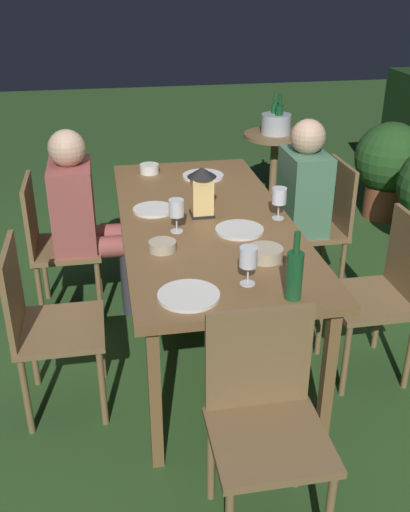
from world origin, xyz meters
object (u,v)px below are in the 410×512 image
Objects in this scene: person_in_green at (293,202)px; chair_side_left_b at (44,321)px; plate_a at (239,230)px; plate_c at (154,210)px; plate_b at (203,176)px; dining_table at (205,227)px; chair_side_right_b at (383,290)px; person_in_rust at (85,215)px; wine_glass_d at (279,197)px; chair_head_far at (265,416)px; bowl_olives at (162,246)px; bowl_salad at (265,253)px; wine_glass_a at (207,181)px; green_bottle_on_table at (294,274)px; ice_bucket at (276,122)px; plate_d at (189,296)px; wine_glass_c at (176,210)px; side_table at (274,157)px; chair_side_right_a at (321,222)px; wine_glass_b at (248,259)px; chair_side_left_a at (54,241)px; lantern_centerpiece at (202,189)px; potted_plant_by_hedge at (389,164)px; bowl_bread at (149,168)px.

person_in_green is 1.73m from chair_side_left_b.
plate_c is (-0.35, -0.40, 0.00)m from plate_a.
plate_b is (-1.10, 0.94, 0.28)m from chair_side_left_b.
plate_c is (-0.14, -0.26, 0.06)m from dining_table.
person_in_green is 1.32× the size of chair_side_left_b.
chair_side_right_b is 1.27m from plate_c.
plate_b is at bearing 170.89° from dining_table.
person_in_rust is 1.17m from wine_glass_d.
bowl_olives is (-0.88, -0.27, 0.30)m from chair_head_far.
bowl_salad is (0.32, 0.04, 0.02)m from plate_a.
green_bottle_on_table is at bearing 7.38° from wine_glass_a.
ice_bucket is at bearing 163.21° from chair_head_far.
person_in_green reaches higher than wine_glass_d.
plate_d is (1.25, 0.43, 0.13)m from person_in_rust.
wine_glass_c is 2.56m from side_table.
dining_table is 8.12× the size of plate_a.
green_bottle_on_table is (1.33, -0.64, 0.38)m from chair_side_right_a.
wine_glass_b reaches higher than plate_d.
chair_head_far is at bearing -46.45° from chair_side_right_b.
chair_head_far is 1.88m from chair_side_left_a.
person_in_rust is at bearing -130.02° from plate_a.
person_in_rust is 8.83× the size of bowl_olives.
chair_side_right_b is at bearing 12.36° from person_in_green.
wine_glass_a is (0.21, 0.69, 0.24)m from person_in_rust.
side_table is (-2.28, 0.86, -0.34)m from plate_a.
person_in_rust reaches higher than green_bottle_on_table.
wine_glass_d is 0.49× the size of ice_bucket.
person_in_rust reaches higher than plate_a.
bowl_olives is at bearing -0.86° from plate_c.
bowl_salad is 0.48× the size of ice_bucket.
chair_head_far is at bearing -16.79° from ice_bucket.
plate_d is at bearing -70.91° from chair_side_right_b.
chair_side_left_b is at bearing -81.13° from bowl_olives.
wine_glass_b is at bearing -0.29° from wine_glass_a.
lantern_centerpiece is 1.57× the size of wine_glass_d.
wine_glass_d is 1.04× the size of bowl_salad.
person_in_rust reaches higher than wine_glass_c.
chair_side_right_b is 5.15× the size of wine_glass_a.
chair_side_left_a is at bearing -132.06° from wine_glass_c.
dining_table is at bearing 180.00° from chair_head_far.
plate_a is at bearing -108.95° from chair_side_right_b.
chair_side_right_a is 1.50m from potted_plant_by_hedge.
green_bottle_on_table is 1.14× the size of plate_d.
chair_side_right_a is 1.89m from chair_side_left_b.
chair_side_left_a is (0.00, -1.67, 0.00)m from chair_side_right_a.
bowl_bread is at bearing -43.62° from side_table.
ice_bucket is (-1.93, 1.26, -0.03)m from plate_c.
wine_glass_d is at bearing 113.46° from bowl_olives.
wine_glass_b is 0.27× the size of side_table.
plate_b is (-0.21, -0.53, 0.13)m from person_in_green.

